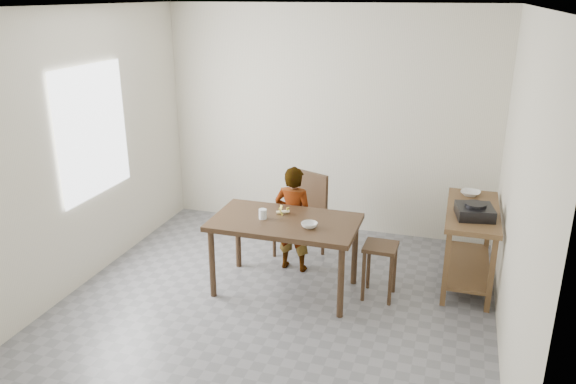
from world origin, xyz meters
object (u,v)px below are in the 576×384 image
(dining_table, at_px, (285,255))
(dining_chair, at_px, (299,217))
(prep_counter, at_px, (469,246))
(child, at_px, (294,219))
(stool, at_px, (379,271))

(dining_table, distance_m, dining_chair, 0.79)
(prep_counter, relative_size, dining_chair, 1.28)
(child, relative_size, stool, 2.09)
(child, bearing_deg, dining_chair, -80.10)
(dining_table, xyz_separation_m, stool, (0.91, 0.14, -0.10))
(prep_counter, bearing_deg, stool, -145.38)
(prep_counter, height_order, dining_chair, dining_chair)
(prep_counter, bearing_deg, child, -172.35)
(child, distance_m, dining_chair, 0.33)
(prep_counter, height_order, child, child)
(dining_table, height_order, dining_chair, dining_chair)
(dining_table, bearing_deg, stool, 8.77)
(dining_chair, distance_m, stool, 1.20)
(prep_counter, xyz_separation_m, stool, (-0.81, -0.56, -0.13))
(dining_table, distance_m, child, 0.51)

